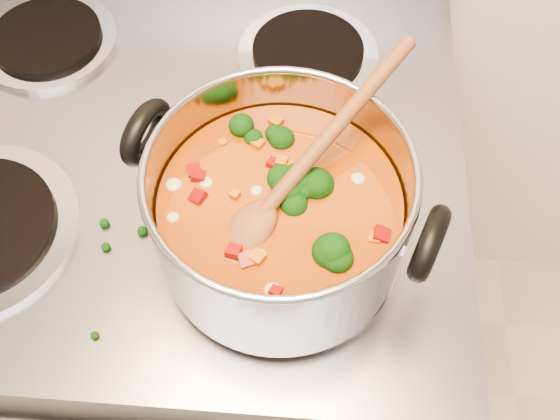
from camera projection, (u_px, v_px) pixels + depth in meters
name	position (u px, v px, depth m)	size (l,w,h in m)	color
electric_range	(198.00, 283.00, 1.18)	(0.77, 0.70, 1.08)	gray
stockpot	(280.00, 213.00, 0.64)	(0.32, 0.26, 0.16)	#A0A0A8
wooden_spoon	(291.00, 180.00, 0.61)	(0.19, 0.23, 0.11)	brown
cooktop_crumbs	(233.00, 181.00, 0.75)	(0.25, 0.37, 0.01)	black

